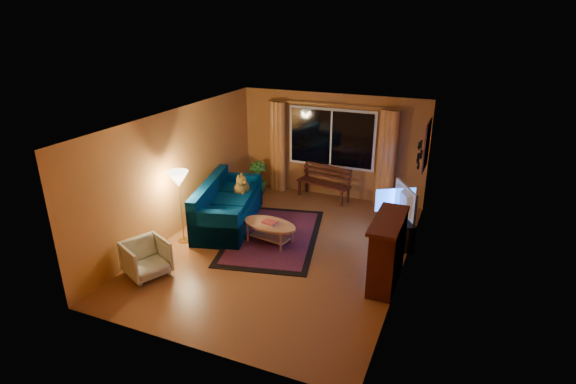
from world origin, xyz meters
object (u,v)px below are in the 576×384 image
at_px(floor_lamp, 181,207).
at_px(coffee_table, 270,233).
at_px(sofa, 228,203).
at_px(tv_console, 398,226).
at_px(armchair, 146,257).
at_px(bench, 323,191).

relative_size(floor_lamp, coffee_table, 1.28).
bearing_deg(floor_lamp, coffee_table, 20.66).
bearing_deg(sofa, coffee_table, -35.80).
height_order(sofa, tv_console, sofa).
distance_m(coffee_table, tv_console, 2.55).
distance_m(sofa, tv_console, 3.51).
xyz_separation_m(armchair, floor_lamp, (-0.14, 1.27, 0.38)).
bearing_deg(tv_console, coffee_table, -172.09).
bearing_deg(armchair, bench, 4.11).
distance_m(floor_lamp, coffee_table, 1.78).
height_order(bench, armchair, armchair).
height_order(bench, floor_lamp, floor_lamp).
bearing_deg(floor_lamp, tv_console, 24.44).
height_order(bench, sofa, sofa).
distance_m(bench, tv_console, 2.45).
xyz_separation_m(floor_lamp, coffee_table, (1.59, 0.60, -0.52)).
bearing_deg(floor_lamp, sofa, 67.89).
xyz_separation_m(sofa, coffee_table, (1.17, -0.45, -0.26)).
height_order(bench, coffee_table, coffee_table).
distance_m(bench, floor_lamp, 3.68).
bearing_deg(sofa, armchair, -111.61).
bearing_deg(coffee_table, tv_console, 26.97).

